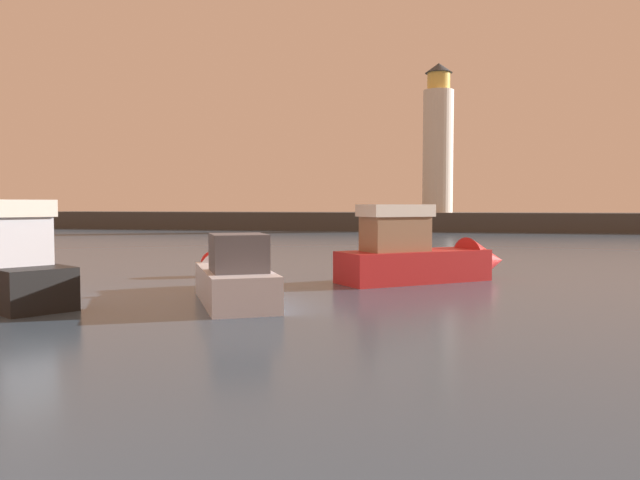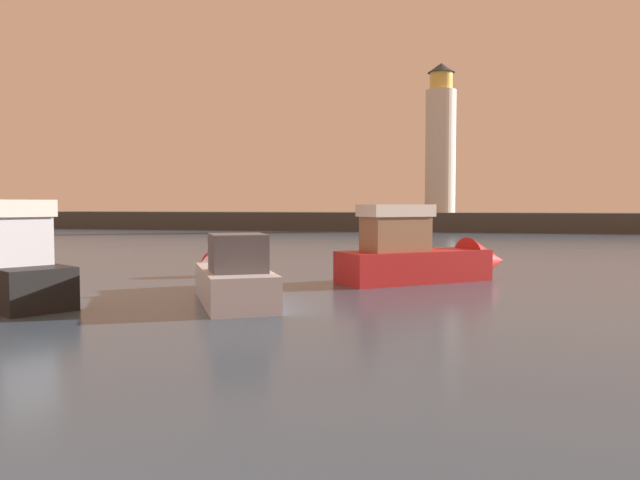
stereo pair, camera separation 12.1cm
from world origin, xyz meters
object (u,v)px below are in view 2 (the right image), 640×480
at_px(motorboat_4, 230,277).
at_px(lighthouse, 440,142).
at_px(mooring_buoy, 214,264).
at_px(motorboat_2, 429,256).

bearing_deg(motorboat_4, lighthouse, 84.67).
height_order(lighthouse, motorboat_4, lighthouse).
relative_size(motorboat_4, mooring_buoy, 6.17).
bearing_deg(motorboat_2, motorboat_4, -133.40).
relative_size(lighthouse, motorboat_4, 2.52).
relative_size(lighthouse, mooring_buoy, 15.53).
distance_m(lighthouse, mooring_buoy, 48.91).
xyz_separation_m(motorboat_4, mooring_buoy, (-2.88, 5.82, -0.17)).
distance_m(lighthouse, motorboat_4, 54.20).
xyz_separation_m(lighthouse, mooring_buoy, (-7.84, -47.37, -9.31)).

